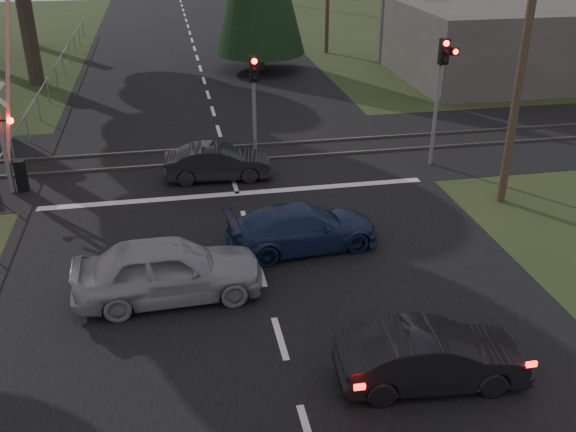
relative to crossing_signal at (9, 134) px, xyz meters
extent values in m
plane|color=#273618|center=(7.27, -9.79, -2.06)|extent=(120.00, 120.00, 0.00)
cube|color=black|center=(7.27, 0.21, -2.05)|extent=(14.00, 100.00, 0.01)
cube|color=black|center=(7.27, 2.21, -2.05)|extent=(120.00, 8.00, 0.01)
cube|color=silver|center=(7.27, -1.59, -2.05)|extent=(13.00, 0.35, 0.00)
cube|color=#59544C|center=(7.27, 1.41, -2.01)|extent=(120.00, 0.12, 0.10)
cube|color=#59544C|center=(7.27, 3.01, -2.01)|extent=(120.00, 0.12, 0.10)
cylinder|color=slate|center=(-0.23, 0.01, -0.16)|extent=(0.18, 0.18, 3.80)
sphere|color=#FF0C07|center=(0.15, -0.14, 0.49)|extent=(0.22, 0.22, 0.22)
cube|color=black|center=(0.12, 0.01, -1.51)|extent=(0.35, 0.25, 1.10)
cube|color=red|center=(0.32, 0.01, 1.94)|extent=(1.16, 0.10, 5.93)
cylinder|color=slate|center=(14.77, -0.19, -0.16)|extent=(0.14, 0.14, 3.80)
cube|color=black|center=(14.77, -0.37, 2.19)|extent=(0.32, 0.24, 0.90)
sphere|color=#FF0C07|center=(14.77, -0.50, 2.49)|extent=(0.20, 0.20, 0.20)
sphere|color=black|center=(14.77, -0.50, 2.19)|extent=(0.18, 0.18, 0.18)
sphere|color=black|center=(14.77, -0.50, 1.89)|extent=(0.18, 0.18, 0.18)
cube|color=black|center=(15.15, -0.37, 2.19)|extent=(0.28, 0.22, 0.28)
sphere|color=#FF0C07|center=(15.15, -0.49, 2.19)|extent=(0.18, 0.18, 0.18)
cylinder|color=slate|center=(8.27, 1.01, -0.46)|extent=(0.14, 0.14, 3.20)
cube|color=black|center=(8.27, 0.83, 1.59)|extent=(0.32, 0.24, 0.90)
sphere|color=#FF0C07|center=(8.27, 0.70, 1.89)|extent=(0.20, 0.20, 0.20)
sphere|color=black|center=(8.27, 0.70, 1.59)|extent=(0.18, 0.18, 0.18)
sphere|color=black|center=(8.27, 0.70, 1.29)|extent=(0.18, 0.18, 0.18)
cylinder|color=#4C3D2D|center=(15.77, -3.79, 2.44)|extent=(0.26, 0.26, 9.00)
cylinder|color=#473D33|center=(-1.73, 15.21, 0.64)|extent=(0.80, 0.80, 5.40)
cylinder|color=#473D33|center=(-3.73, 26.21, 0.64)|extent=(0.80, 0.80, 5.40)
cylinder|color=#473D33|center=(10.77, 16.21, -1.06)|extent=(0.50, 0.50, 2.00)
cube|color=#59514C|center=(25.27, 12.21, -0.06)|extent=(14.00, 10.00, 4.00)
imported|color=black|center=(10.02, -11.80, -1.43)|extent=(3.91, 1.58, 1.26)
imported|color=gray|center=(4.89, -7.57, -1.27)|extent=(4.68, 2.02, 1.57)
imported|color=#172547|center=(8.66, -5.70, -1.43)|extent=(4.50, 2.20, 1.26)
imported|color=black|center=(6.78, -0.14, -1.44)|extent=(3.82, 1.51, 1.24)
camera|label=1|loc=(5.23, -21.43, 6.78)|focal=40.00mm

